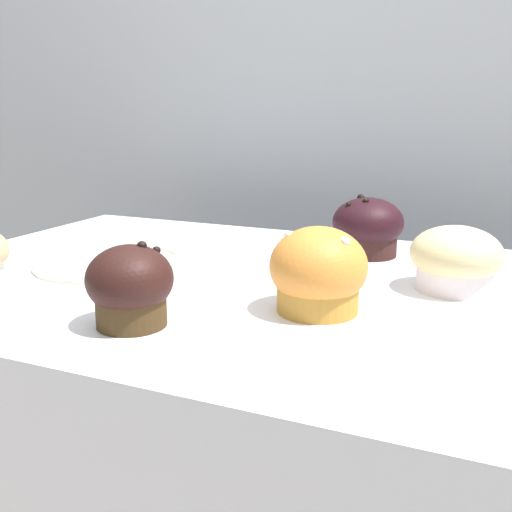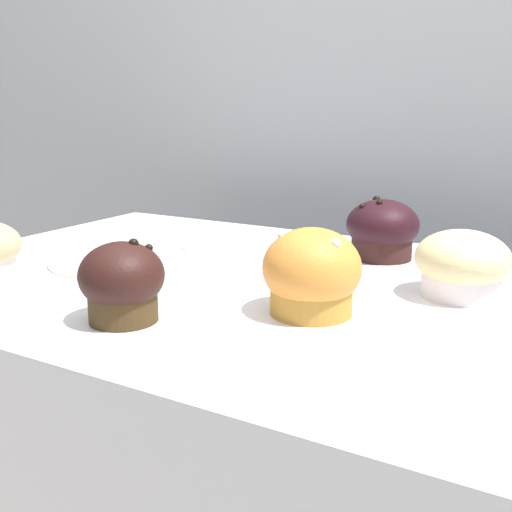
# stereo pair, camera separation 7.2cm
# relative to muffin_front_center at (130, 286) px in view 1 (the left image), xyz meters

# --- Properties ---
(wall_back) EXTENTS (3.20, 0.10, 1.80)m
(wall_back) POSITION_rel_muffin_front_center_xyz_m (0.06, 0.80, -0.05)
(wall_back) COLOR #B2B7BC
(wall_back) RESTS_ON ground
(muffin_front_center) EXTENTS (0.09, 0.09, 0.09)m
(muffin_front_center) POSITION_rel_muffin_front_center_xyz_m (0.00, 0.00, 0.00)
(muffin_front_center) COLOR #422E17
(muffin_front_center) RESTS_ON display_counter
(muffin_back_left) EXTENTS (0.11, 0.11, 0.09)m
(muffin_back_left) POSITION_rel_muffin_front_center_xyz_m (0.15, 0.40, 0.00)
(muffin_back_left) COLOR #321A17
(muffin_back_left) RESTS_ON display_counter
(muffin_back_right) EXTENTS (0.11, 0.11, 0.08)m
(muffin_back_right) POSITION_rel_muffin_front_center_xyz_m (0.29, 0.26, -0.00)
(muffin_back_right) COLOR white
(muffin_back_right) RESTS_ON display_counter
(muffin_front_left) EXTENTS (0.11, 0.11, 0.10)m
(muffin_front_left) POSITION_rel_muffin_front_center_xyz_m (0.16, 0.12, 0.00)
(muffin_front_left) COLOR #C08631
(muffin_front_left) RESTS_ON display_counter
(serving_plate) EXTENTS (0.21, 0.21, 0.01)m
(serving_plate) POSITION_rel_muffin_front_center_xyz_m (-0.17, 0.19, -0.04)
(serving_plate) COLOR beige
(serving_plate) RESTS_ON display_counter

